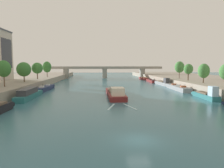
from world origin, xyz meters
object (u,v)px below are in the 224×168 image
(moored_boat_right_end, at_px, (177,88))
(tree_right_second, at_px, (180,67))
(tree_left_end_of_row, at_px, (24,69))
(moored_boat_right_upstream, at_px, (152,81))
(tree_left_second, at_px, (4,69))
(moored_boat_right_midway, at_px, (206,95))
(tree_right_past_mid, at_px, (188,69))
(barge_midriver, at_px, (115,93))
(tree_right_by_lamp, at_px, (204,71))
(moored_boat_left_midway, at_px, (46,88))
(bridge_far, at_px, (105,70))
(tree_left_far, at_px, (37,68))
(tree_left_past_mid, at_px, (47,67))
(moored_boat_left_near, at_px, (29,94))
(moored_boat_right_lone, at_px, (144,79))
(moored_boat_right_near, at_px, (163,83))

(moored_boat_right_end, relative_size, tree_right_second, 2.43)
(tree_left_end_of_row, bearing_deg, tree_right_second, 12.85)
(moored_boat_right_upstream, distance_m, tree_right_second, 16.74)
(tree_left_second, height_order, tree_left_end_of_row, tree_left_second)
(moored_boat_right_midway, xyz_separation_m, tree_right_past_mid, (6.51, 24.23, 5.67))
(barge_midriver, distance_m, tree_right_past_mid, 34.47)
(tree_right_by_lamp, distance_m, tree_right_past_mid, 10.52)
(barge_midriver, xyz_separation_m, moored_boat_right_midway, (21.56, -5.08, 0.07))
(moored_boat_left_midway, relative_size, bridge_far, 0.21)
(tree_right_past_mid, bearing_deg, tree_left_far, 169.06)
(tree_left_far, bearing_deg, tree_left_past_mid, 88.98)
(moored_boat_right_midway, height_order, tree_right_past_mid, tree_right_past_mid)
(moored_boat_left_near, relative_size, tree_right_by_lamp, 2.59)
(moored_boat_right_end, bearing_deg, bridge_far, 109.46)
(barge_midriver, bearing_deg, moored_boat_right_end, 30.23)
(tree_left_second, relative_size, tree_left_past_mid, 0.93)
(barge_midriver, bearing_deg, tree_right_past_mid, 34.29)
(moored_boat_right_midway, bearing_deg, moored_boat_right_end, 90.09)
(tree_left_second, height_order, tree_left_far, tree_left_second)
(moored_boat_right_end, distance_m, moored_boat_right_upstream, 29.92)
(barge_midriver, bearing_deg, bridge_far, 90.08)
(barge_midriver, relative_size, moored_boat_right_lone, 1.42)
(moored_boat_right_end, height_order, tree_right_second, tree_right_second)
(tree_left_far, relative_size, tree_right_second, 0.92)
(moored_boat_right_end, bearing_deg, moored_boat_right_midway, -89.91)
(moored_boat_right_lone, distance_m, tree_right_second, 31.98)
(bridge_far, bearing_deg, tree_left_second, -111.48)
(moored_boat_left_near, bearing_deg, moored_boat_right_lone, 55.36)
(tree_left_past_mid, bearing_deg, tree_right_by_lamp, -32.62)
(tree_left_second, xyz_separation_m, tree_right_by_lamp, (56.46, 6.62, -0.84))
(tree_left_end_of_row, xyz_separation_m, bridge_far, (28.28, 57.55, -1.94))
(moored_boat_right_end, distance_m, moored_boat_right_lone, 47.09)
(moored_boat_right_upstream, distance_m, tree_right_by_lamp, 35.03)
(tree_right_second, bearing_deg, moored_boat_right_lone, 104.37)
(moored_boat_right_end, height_order, tree_left_past_mid, tree_left_past_mid)
(tree_right_second, bearing_deg, tree_left_end_of_row, -167.15)
(tree_left_second, distance_m, tree_left_past_mid, 42.44)
(moored_boat_right_end, relative_size, moored_boat_right_near, 1.25)
(moored_boat_right_upstream, relative_size, tree_right_by_lamp, 2.28)
(moored_boat_left_midway, height_order, moored_boat_right_end, moored_boat_right_end)
(tree_left_past_mid, bearing_deg, moored_boat_right_end, -32.86)
(moored_boat_right_end, distance_m, moored_boat_right_near, 15.31)
(tree_left_far, distance_m, bridge_far, 52.03)
(tree_left_end_of_row, xyz_separation_m, tree_left_past_mid, (0.53, 28.20, 0.51))
(barge_midriver, bearing_deg, moored_boat_left_midway, 145.05)
(moored_boat_right_midway, distance_m, tree_left_past_mid, 70.25)
(moored_boat_left_near, xyz_separation_m, moored_boat_left_midway, (-0.16, 16.49, -0.40))
(tree_left_end_of_row, bearing_deg, tree_right_by_lamp, -7.68)
(barge_midriver, xyz_separation_m, moored_boat_right_near, (21.72, 27.85, 0.07))
(tree_left_past_mid, bearing_deg, moored_boat_right_lone, 17.19)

